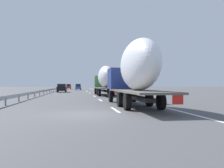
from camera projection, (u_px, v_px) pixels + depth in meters
name	position (u px, v px, depth m)	size (l,w,h in m)	color
ground_plane	(80.00, 92.00, 51.87)	(260.00, 260.00, 0.00)	#4C4C4F
lane_stripe_0	(115.00, 110.00, 14.58)	(3.20, 0.20, 0.01)	white
lane_stripe_1	(100.00, 100.00, 23.78)	(3.20, 0.20, 0.01)	white
lane_stripe_2	(94.00, 96.00, 31.98)	(3.20, 0.20, 0.01)	white
lane_stripe_3	(90.00, 93.00, 43.93)	(3.20, 0.20, 0.01)	white
lane_stripe_4	(87.00, 92.00, 54.04)	(3.20, 0.20, 0.01)	white
lane_stripe_5	(87.00, 91.00, 57.70)	(3.20, 0.20, 0.01)	white
lane_stripe_6	(85.00, 90.00, 68.15)	(3.20, 0.20, 0.01)	white
lane_stripe_7	(84.00, 89.00, 79.56)	(3.20, 0.20, 0.01)	white
lane_stripe_8	(82.00, 88.00, 100.32)	(3.20, 0.20, 0.01)	white
lane_stripe_9	(82.00, 88.00, 107.68)	(3.20, 0.20, 0.01)	white
edge_line_right	(101.00, 91.00, 57.64)	(110.00, 0.20, 0.01)	white
truck_lead	(105.00, 79.00, 34.77)	(12.71, 2.55, 4.37)	#387038
truck_trailing	(135.00, 71.00, 16.83)	(12.84, 2.55, 4.71)	navy
car_black_suv	(62.00, 88.00, 49.43)	(4.54, 1.92, 1.79)	black
car_white_van	(78.00, 86.00, 97.68)	(4.11, 1.74, 1.79)	white
car_blue_sedan	(78.00, 87.00, 72.52)	(4.58, 1.74, 1.86)	#28479E
car_red_compact	(69.00, 87.00, 85.98)	(4.54, 1.74, 1.86)	red
road_sign	(105.00, 83.00, 59.41)	(0.10, 0.90, 2.98)	gray
tree_0	(108.00, 80.00, 87.63)	(2.99, 2.99, 5.42)	#472D19
tree_1	(116.00, 77.00, 82.78)	(3.39, 3.39, 7.15)	#472D19
tree_2	(105.00, 79.00, 92.34)	(3.84, 3.84, 6.26)	#472D19
tree_3	(113.00, 77.00, 69.71)	(3.52, 3.52, 6.83)	#472D19
guardrail_median	(54.00, 89.00, 53.93)	(94.00, 0.10, 0.76)	#9EA0A5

